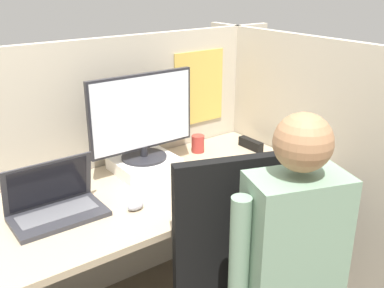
{
  "coord_description": "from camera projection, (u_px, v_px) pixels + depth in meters",
  "views": [
    {
      "loc": [
        -0.96,
        -1.26,
        1.69
      ],
      "look_at": [
        0.09,
        0.18,
        1.0
      ],
      "focal_mm": 42.0,
      "sensor_mm": 36.0,
      "label": 1
    }
  ],
  "objects": [
    {
      "name": "stapler",
      "position": [
        251.0,
        144.0,
        2.53
      ],
      "size": [
        0.04,
        0.16,
        0.05
      ],
      "color": "black",
      "rests_on": "desk"
    },
    {
      "name": "paper_box",
      "position": [
        144.0,
        164.0,
        2.26
      ],
      "size": [
        0.3,
        0.26,
        0.06
      ],
      "color": "white",
      "rests_on": "desk"
    },
    {
      "name": "cubicle_panel_back",
      "position": [
        116.0,
        169.0,
        2.4
      ],
      "size": [
        2.13,
        0.05,
        1.4
      ],
      "color": "#B7AD99",
      "rests_on": "ground"
    },
    {
      "name": "laptop",
      "position": [
        56.0,
        206.0,
        1.83
      ],
      "size": [
        0.37,
        0.22,
        0.23
      ],
      "color": "#2D2D33",
      "rests_on": "desk"
    },
    {
      "name": "carrot_toy",
      "position": [
        204.0,
        200.0,
        1.92
      ],
      "size": [
        0.04,
        0.14,
        0.04
      ],
      "color": "orange",
      "rests_on": "desk"
    },
    {
      "name": "person",
      "position": [
        308.0,
        264.0,
        1.56
      ],
      "size": [
        0.46,
        0.51,
        1.28
      ],
      "color": "brown",
      "rests_on": "ground"
    },
    {
      "name": "monitor",
      "position": [
        142.0,
        117.0,
        2.17
      ],
      "size": [
        0.56,
        0.23,
        0.43
      ],
      "color": "#232328",
      "rests_on": "paper_box"
    },
    {
      "name": "mouse",
      "position": [
        136.0,
        206.0,
        1.88
      ],
      "size": [
        0.07,
        0.04,
        0.03
      ],
      "color": "gray",
      "rests_on": "desk"
    },
    {
      "name": "desk",
      "position": [
        154.0,
        220.0,
        2.15
      ],
      "size": [
        1.63,
        0.72,
        0.75
      ],
      "color": "tan",
      "rests_on": "ground"
    },
    {
      "name": "coffee_mug",
      "position": [
        198.0,
        144.0,
        2.48
      ],
      "size": [
        0.07,
        0.07,
        0.1
      ],
      "color": "#A3332D",
      "rests_on": "desk"
    },
    {
      "name": "cubicle_panel_right",
      "position": [
        288.0,
        161.0,
        2.52
      ],
      "size": [
        0.04,
        1.37,
        1.4
      ],
      "color": "#B7AD99",
      "rests_on": "ground"
    }
  ]
}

